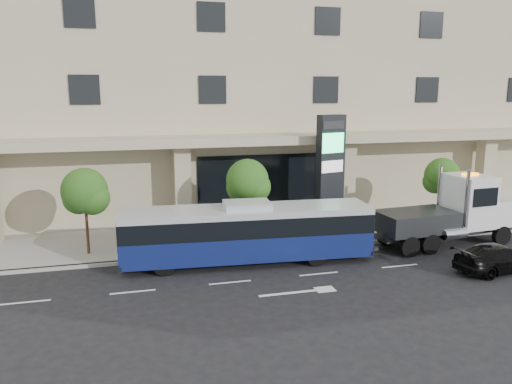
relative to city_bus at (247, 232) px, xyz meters
The scene contains 11 objects.
ground 3.19m from the city_bus, 15.84° to the right, with size 120.00×120.00×0.00m, color black.
sidewalk 5.22m from the city_bus, 57.36° to the left, with size 120.00×6.00×0.15m, color gray.
curb 3.30m from the city_bus, 24.43° to the left, with size 120.00×0.30×0.15m, color gray.
convention_center 17.15m from the city_bus, 79.52° to the left, with size 60.00×17.60×20.00m.
tree_left 7.96m from the city_bus, 158.77° to the left, with size 2.27×2.20×4.22m.
tree_mid 3.41m from the city_bus, 75.40° to the left, with size 2.28×2.20×4.38m.
tree_right 12.65m from the city_bus, 12.99° to the left, with size 2.10×2.00×4.04m.
city_bus is the anchor object (origin of this frame).
tow_truck 11.18m from the city_bus, ahead, with size 9.06×2.82×4.11m.
black_sedan 11.36m from the city_bus, 20.29° to the right, with size 1.73×4.26×1.24m, color black.
signage_pylon 7.18m from the city_bus, 33.97° to the left, with size 1.71×0.97×6.51m.
Camera 1 is at (-7.94, -21.00, 7.97)m, focal length 35.00 mm.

